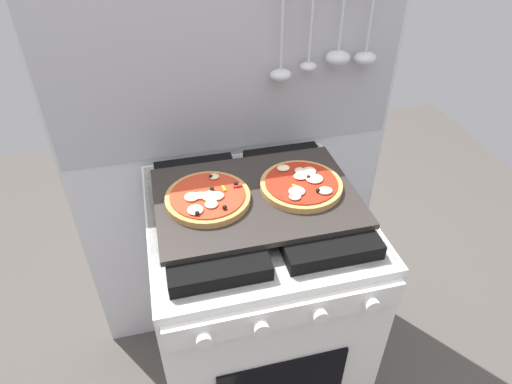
% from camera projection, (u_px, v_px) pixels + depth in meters
% --- Properties ---
extents(ground_plane, '(4.00, 4.00, 0.00)m').
position_uv_depth(ground_plane, '(256.00, 379.00, 1.75)').
color(ground_plane, '#4C4742').
extents(kitchen_backsplash, '(1.10, 0.09, 1.55)m').
position_uv_depth(kitchen_backsplash, '(234.00, 167.00, 1.53)').
color(kitchen_backsplash, silver).
rests_on(kitchen_backsplash, ground_plane).
extents(stove, '(0.60, 0.64, 0.90)m').
position_uv_depth(stove, '(256.00, 306.00, 1.48)').
color(stove, white).
rests_on(stove, ground_plane).
extents(baking_tray, '(0.54, 0.38, 0.02)m').
position_uv_depth(baking_tray, '(256.00, 197.00, 1.20)').
color(baking_tray, '#2D2826').
rests_on(baking_tray, stove).
extents(pizza_left, '(0.22, 0.22, 0.03)m').
position_uv_depth(pizza_left, '(208.00, 198.00, 1.17)').
color(pizza_left, '#C18947').
rests_on(pizza_left, baking_tray).
extents(pizza_right, '(0.22, 0.22, 0.03)m').
position_uv_depth(pizza_right, '(301.00, 185.00, 1.21)').
color(pizza_right, tan).
rests_on(pizza_right, baking_tray).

